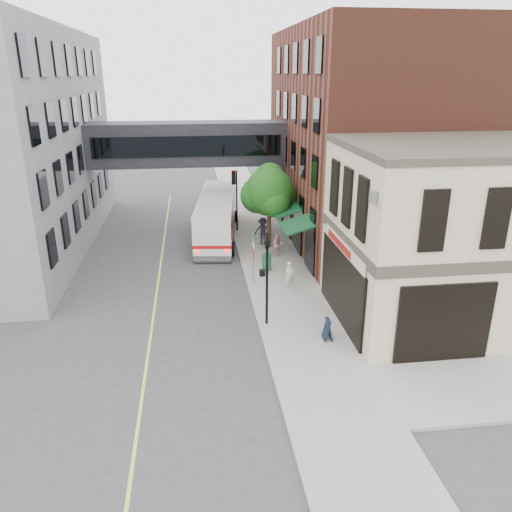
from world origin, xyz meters
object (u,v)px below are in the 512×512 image
object	(u,v)px
pedestrian_b	(277,245)
newspaper_box	(267,262)
pedestrian_a	(290,275)
sandwich_board	(328,329)
bus	(217,215)
pedestrian_c	(263,231)

from	to	relation	value
pedestrian_b	newspaper_box	world-z (taller)	pedestrian_b
pedestrian_a	sandwich_board	world-z (taller)	pedestrian_a
pedestrian_a	newspaper_box	world-z (taller)	pedestrian_a
bus	sandwich_board	world-z (taller)	bus
pedestrian_a	pedestrian_b	xyz separation A→B (m)	(0.21, 5.17, -0.02)
sandwich_board	pedestrian_b	bearing A→B (deg)	93.01
pedestrian_b	sandwich_board	size ratio (longest dim) A/B	1.52
pedestrian_b	sandwich_board	xyz separation A→B (m)	(0.40, -10.89, -0.25)
bus	pedestrian_c	distance (m)	3.95
pedestrian_a	newspaper_box	size ratio (longest dim) A/B	1.54
bus	newspaper_box	distance (m)	7.73
pedestrian_b	pedestrian_c	size ratio (longest dim) A/B	0.79
newspaper_box	pedestrian_a	bearing A→B (deg)	-57.57
pedestrian_a	sandwich_board	distance (m)	5.76
pedestrian_b	sandwich_board	world-z (taller)	pedestrian_b
pedestrian_b	bus	bearing A→B (deg)	118.72
pedestrian_c	newspaper_box	world-z (taller)	pedestrian_c
pedestrian_b	pedestrian_a	bearing A→B (deg)	-99.86
newspaper_box	sandwich_board	distance (m)	8.73
newspaper_box	sandwich_board	world-z (taller)	newspaper_box
newspaper_box	sandwich_board	xyz separation A→B (m)	(1.44, -8.61, -0.00)
pedestrian_b	pedestrian_c	bearing A→B (deg)	96.65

